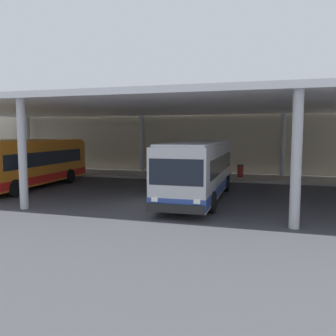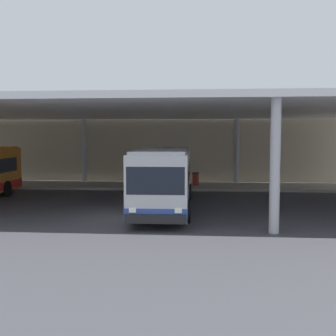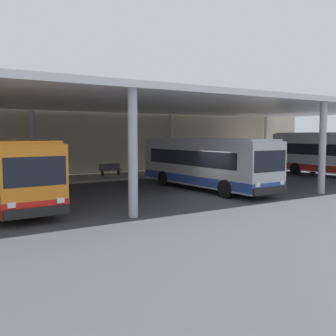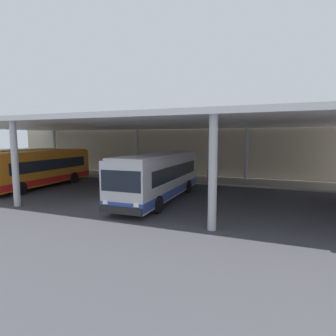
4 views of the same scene
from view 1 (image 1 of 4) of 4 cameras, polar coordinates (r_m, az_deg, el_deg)
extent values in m
plane|color=#3D3D42|center=(17.63, -1.13, -6.21)|extent=(200.00, 200.00, 0.00)
cube|color=#A39E93|center=(28.89, 5.96, -1.38)|extent=(42.00, 4.50, 0.18)
cube|color=#C1B293|center=(31.87, 7.10, 5.30)|extent=(48.00, 1.60, 6.87)
cube|color=silver|center=(22.62, 3.14, 10.16)|extent=(40.00, 17.00, 0.30)
cylinder|color=#B2B2B7|center=(38.22, -21.92, 3.78)|extent=(0.40, 0.40, 5.25)
cylinder|color=#B2B2B7|center=(18.04, -22.75, 2.04)|extent=(0.40, 0.40, 5.25)
cylinder|color=#B2B2B7|center=(32.05, -4.33, 3.88)|extent=(0.40, 0.40, 5.25)
cylinder|color=#B2B2B7|center=(14.00, 20.28, 1.20)|extent=(0.40, 0.40, 5.25)
cylinder|color=#B2B2B7|center=(29.97, 18.33, 3.48)|extent=(0.40, 0.40, 5.25)
cylinder|color=black|center=(30.68, -25.28, -0.71)|extent=(0.34, 1.02, 1.00)
cylinder|color=black|center=(28.99, -21.87, -0.92)|extent=(0.34, 1.02, 1.00)
cube|color=orange|center=(24.98, -21.58, 0.85)|extent=(2.89, 10.49, 2.70)
cube|color=red|center=(25.07, -21.49, -1.42)|extent=(2.91, 10.51, 0.50)
cube|color=black|center=(25.08, -21.40, 1.57)|extent=(2.86, 8.62, 0.90)
cube|color=orange|center=(24.91, -21.69, 4.09)|extent=(2.67, 10.06, 0.12)
cylinder|color=black|center=(21.82, -23.81, -3.05)|extent=(0.32, 1.01, 1.00)
cylinder|color=black|center=(28.12, -20.09, -1.05)|extent=(0.32, 1.01, 1.00)
cylinder|color=black|center=(26.81, -15.77, -1.23)|extent=(0.32, 1.01, 1.00)
cube|color=#B7B7BC|center=(19.29, 5.11, -0.09)|extent=(2.66, 10.44, 2.70)
cube|color=#2D4799|center=(19.42, 5.08, -3.02)|extent=(2.68, 10.46, 0.50)
cube|color=black|center=(19.41, 5.20, 0.84)|extent=(2.67, 8.57, 0.90)
cube|color=black|center=(14.25, 1.32, -0.70)|extent=(2.30, 0.16, 1.10)
cube|color=black|center=(14.41, 1.22, -6.68)|extent=(2.45, 0.20, 0.36)
cube|color=silver|center=(19.20, 5.15, 4.10)|extent=(2.45, 10.02, 0.12)
cube|color=yellow|center=(14.21, 1.36, 2.60)|extent=(1.75, 0.15, 0.28)
cube|color=white|center=(14.59, -2.21, -5.12)|extent=(0.28, 0.08, 0.20)
cube|color=white|center=(14.15, 4.78, -5.47)|extent=(0.28, 0.08, 0.20)
cylinder|color=black|center=(16.64, -1.14, -5.17)|extent=(0.30, 1.00, 1.00)
cylinder|color=black|center=(16.12, 7.26, -5.57)|extent=(0.30, 1.00, 1.00)
cylinder|color=black|center=(22.46, 3.35, -2.34)|extent=(0.30, 1.00, 1.00)
cylinder|color=black|center=(22.07, 9.58, -2.55)|extent=(0.30, 1.00, 1.00)
cube|color=#4C515B|center=(28.96, 4.66, -0.28)|extent=(1.80, 0.44, 0.08)
cube|color=#4C515B|center=(29.13, 4.75, 0.25)|extent=(1.80, 0.06, 0.44)
cube|color=#2D2D33|center=(29.13, 3.31, -0.68)|extent=(0.10, 0.36, 0.45)
cube|color=#2D2D33|center=(28.85, 6.02, -0.76)|extent=(0.10, 0.36, 0.45)
cylinder|color=maroon|center=(28.14, 11.78, -0.55)|extent=(0.48, 0.48, 0.90)
cylinder|color=black|center=(28.09, 11.80, 0.44)|extent=(0.52, 0.52, 0.08)
camera|label=2|loc=(2.57, -112.51, -0.53)|focal=42.25mm
camera|label=3|loc=(18.94, -74.67, 0.84)|focal=42.24mm
camera|label=4|loc=(3.99, 78.01, 9.22)|focal=28.84mm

